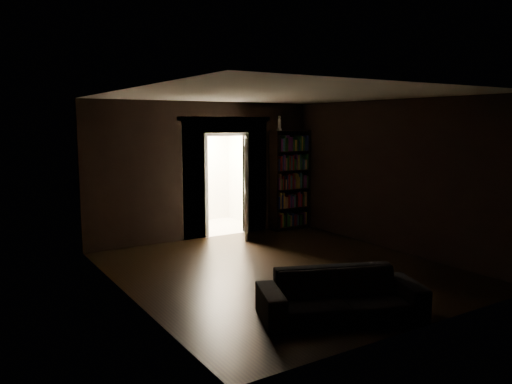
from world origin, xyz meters
The scene contains 9 objects.
ground centered at (0.00, 0.00, 0.00)m, with size 5.50×5.50×0.00m, color black.
room_walls centered at (-0.01, 1.07, 1.68)m, with size 5.02×5.61×2.84m.
kitchen_alcove centered at (0.50, 3.87, 1.21)m, with size 2.20×1.80×2.60m.
sofa centered at (-0.54, -2.02, 0.38)m, with size 1.99×0.86×0.77m, color black.
bookshelf centered at (2.00, 2.55, 1.10)m, with size 0.90×0.32×2.20m, color black.
refrigerator centered at (-0.03, 4.03, 0.82)m, with size 0.74×0.68×1.65m, color white.
door centered at (0.75, 2.37, 1.02)m, with size 0.85×0.05×2.05m, color silver.
figurine centered at (1.75, 2.61, 2.36)m, with size 0.11×0.11×0.33m, color white.
bottles centered at (-0.09, 3.96, 1.78)m, with size 0.62×0.08×0.25m, color black.
Camera 1 is at (-4.54, -6.42, 2.37)m, focal length 35.00 mm.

